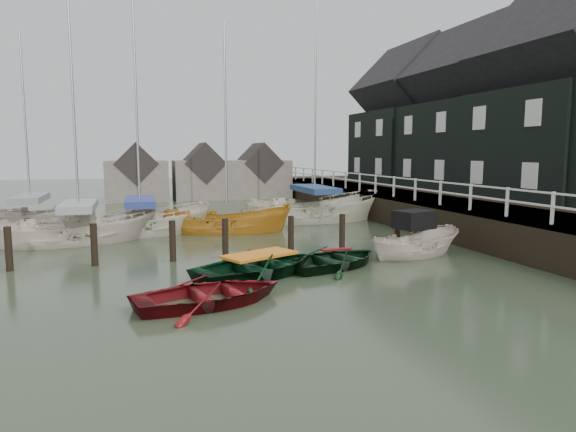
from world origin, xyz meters
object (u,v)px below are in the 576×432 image
object	(u,v)px
motorboat	(416,252)
sailboat_e	(32,228)
rowboat_dkgreen	(336,267)
rowboat_red	(211,304)
sailboat_c	(227,231)
rowboat_green	(260,275)
sailboat_b	(141,233)
sailboat_d	(314,220)
sailboat_a	(80,241)

from	to	relation	value
motorboat	sailboat_e	bearing A→B (deg)	37.99
motorboat	rowboat_dkgreen	bearing A→B (deg)	88.96
rowboat_dkgreen	rowboat_red	bearing A→B (deg)	99.19
rowboat_red	sailboat_c	xyz separation A→B (m)	(2.36, 11.18, 0.01)
rowboat_green	sailboat_b	bearing A→B (deg)	-4.46
rowboat_green	sailboat_d	world-z (taller)	sailboat_d
sailboat_a	sailboat_e	size ratio (longest dim) A/B	1.11
rowboat_red	sailboat_a	bearing A→B (deg)	8.03
sailboat_d	sailboat_e	xyz separation A→B (m)	(-13.98, 1.17, 0.00)
sailboat_b	sailboat_d	world-z (taller)	sailboat_d
sailboat_a	sailboat_d	bearing A→B (deg)	-88.07
rowboat_green	sailboat_d	size ratio (longest dim) A/B	0.33
sailboat_a	sailboat_e	world-z (taller)	sailboat_a
motorboat	sailboat_b	size ratio (longest dim) A/B	0.35
motorboat	rowboat_red	bearing A→B (deg)	100.53
rowboat_dkgreen	sailboat_d	distance (m)	10.93
rowboat_red	motorboat	xyz separation A→B (m)	(7.90, 3.79, 0.11)
rowboat_green	sailboat_c	size ratio (longest dim) A/B	0.40
sailboat_a	rowboat_dkgreen	bearing A→B (deg)	-144.86
sailboat_b	sailboat_e	xyz separation A→B (m)	(-5.01, 3.14, -0.00)
motorboat	sailboat_b	xyz separation A→B (m)	(-9.40, 7.68, -0.04)
sailboat_a	sailboat_d	distance (m)	11.87
rowboat_green	sailboat_b	distance (m)	9.57
rowboat_green	motorboat	bearing A→B (deg)	-102.69
sailboat_a	sailboat_b	distance (m)	2.77
sailboat_a	rowboat_green	bearing A→B (deg)	-157.30
sailboat_c	sailboat_d	size ratio (longest dim) A/B	0.83
rowboat_red	rowboat_dkgreen	bearing A→B (deg)	-69.88
motorboat	sailboat_d	size ratio (longest dim) A/B	0.33
rowboat_dkgreen	sailboat_d	size ratio (longest dim) A/B	0.29
rowboat_dkgreen	sailboat_e	world-z (taller)	sailboat_e
sailboat_b	sailboat_e	bearing A→B (deg)	50.56
rowboat_dkgreen	sailboat_d	xyz separation A→B (m)	(3.01, 10.50, 0.06)
sailboat_b	sailboat_c	xyz separation A→B (m)	(3.86, -0.29, -0.05)
rowboat_red	sailboat_e	size ratio (longest dim) A/B	0.36
motorboat	sailboat_e	world-z (taller)	sailboat_e
rowboat_red	sailboat_c	size ratio (longest dim) A/B	0.36
rowboat_red	sailboat_e	xyz separation A→B (m)	(-6.51, 14.61, 0.06)
rowboat_green	rowboat_dkgreen	xyz separation A→B (m)	(2.65, 0.44, 0.00)
sailboat_b	rowboat_green	bearing A→B (deg)	-167.04
rowboat_red	sailboat_b	bearing A→B (deg)	-5.69
sailboat_b	sailboat_d	bearing A→B (deg)	-84.98
sailboat_d	rowboat_dkgreen	bearing A→B (deg)	165.04
sailboat_c	sailboat_d	world-z (taller)	sailboat_d
sailboat_a	sailboat_e	distance (m)	5.17
rowboat_green	motorboat	size ratio (longest dim) A/B	1.02
rowboat_green	rowboat_dkgreen	bearing A→B (deg)	-105.30
rowboat_green	sailboat_d	xyz separation A→B (m)	(5.65, 10.95, 0.06)
sailboat_a	motorboat	bearing A→B (deg)	-132.45
rowboat_green	sailboat_c	world-z (taller)	sailboat_c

